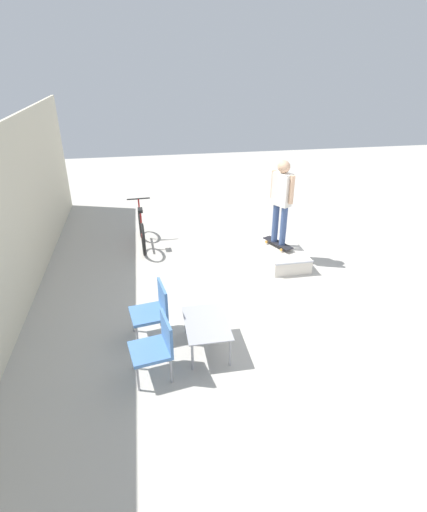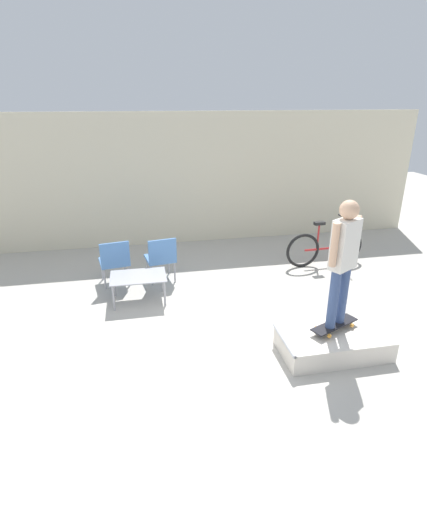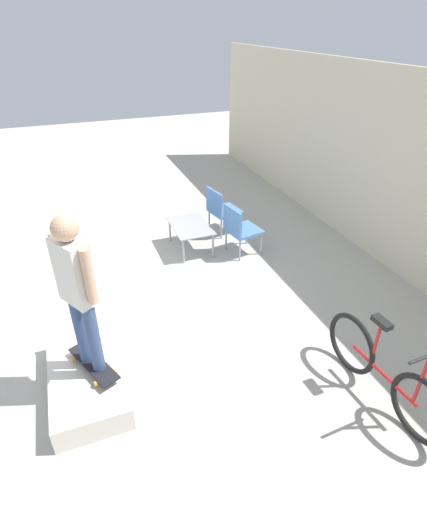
{
  "view_description": "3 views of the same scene",
  "coord_description": "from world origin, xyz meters",
  "px_view_note": "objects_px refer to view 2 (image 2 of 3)",
  "views": [
    {
      "loc": [
        -5.58,
        2.26,
        3.95
      ],
      "look_at": [
        0.45,
        1.2,
        0.83
      ],
      "focal_mm": 28.0,
      "sensor_mm": 36.0,
      "label": 1
    },
    {
      "loc": [
        -0.85,
        -4.72,
        3.28
      ],
      "look_at": [
        0.33,
        1.3,
        0.83
      ],
      "focal_mm": 28.0,
      "sensor_mm": 36.0,
      "label": 2
    },
    {
      "loc": [
        5.02,
        -0.29,
        3.57
      ],
      "look_at": [
        0.76,
        1.33,
        0.84
      ],
      "focal_mm": 28.0,
      "sensor_mm": 36.0,
      "label": 3
    }
  ],
  "objects_px": {
    "person_skater": "(344,255)",
    "coffee_table": "(138,279)",
    "skate_ramp_box": "(333,343)",
    "skateboard_on_ramp": "(334,325)",
    "bicycle": "(325,248)",
    "patio_chair_left": "(115,260)",
    "patio_chair_right": "(161,256)"
  },
  "relations": [
    {
      "from": "person_skater",
      "to": "patio_chair_left",
      "type": "xyz_separation_m",
      "value": [
        -3.02,
        2.68,
        -0.91
      ]
    },
    {
      "from": "coffee_table",
      "to": "patio_chair_right",
      "type": "xyz_separation_m",
      "value": [
        0.44,
        0.74,
        0.08
      ]
    },
    {
      "from": "person_skater",
      "to": "coffee_table",
      "type": "xyz_separation_m",
      "value": [
        -2.61,
        1.94,
        -1.0
      ]
    },
    {
      "from": "skateboard_on_ramp",
      "to": "bicycle",
      "type": "height_order",
      "value": "bicycle"
    },
    {
      "from": "skate_ramp_box",
      "to": "patio_chair_left",
      "type": "distance_m",
      "value": 4.09
    },
    {
      "from": "patio_chair_left",
      "to": "coffee_table",
      "type": "bearing_deg",
      "value": 108.8
    },
    {
      "from": "skate_ramp_box",
      "to": "skateboard_on_ramp",
      "type": "distance_m",
      "value": 0.25
    },
    {
      "from": "skateboard_on_ramp",
      "to": "bicycle",
      "type": "distance_m",
      "value": 3.07
    },
    {
      "from": "bicycle",
      "to": "patio_chair_left",
      "type": "bearing_deg",
      "value": 178.92
    },
    {
      "from": "coffee_table",
      "to": "patio_chair_right",
      "type": "relative_size",
      "value": 1.06
    },
    {
      "from": "coffee_table",
      "to": "bicycle",
      "type": "height_order",
      "value": "bicycle"
    },
    {
      "from": "bicycle",
      "to": "skate_ramp_box",
      "type": "bearing_deg",
      "value": -116.24
    },
    {
      "from": "patio_chair_left",
      "to": "bicycle",
      "type": "distance_m",
      "value": 4.24
    },
    {
      "from": "skateboard_on_ramp",
      "to": "patio_chair_left",
      "type": "xyz_separation_m",
      "value": [
        -3.02,
        2.68,
        0.12
      ]
    },
    {
      "from": "bicycle",
      "to": "person_skater",
      "type": "bearing_deg",
      "value": -116.19
    },
    {
      "from": "coffee_table",
      "to": "bicycle",
      "type": "relative_size",
      "value": 0.55
    },
    {
      "from": "skateboard_on_ramp",
      "to": "skate_ramp_box",
      "type": "bearing_deg",
      "value": -138.37
    },
    {
      "from": "skate_ramp_box",
      "to": "bicycle",
      "type": "distance_m",
      "value": 3.19
    },
    {
      "from": "person_skater",
      "to": "coffee_table",
      "type": "bearing_deg",
      "value": 113.66
    },
    {
      "from": "skateboard_on_ramp",
      "to": "bicycle",
      "type": "bearing_deg",
      "value": 43.25
    },
    {
      "from": "skate_ramp_box",
      "to": "person_skater",
      "type": "bearing_deg",
      "value": 65.13
    },
    {
      "from": "skateboard_on_ramp",
      "to": "patio_chair_right",
      "type": "distance_m",
      "value": 3.45
    },
    {
      "from": "patio_chair_right",
      "to": "coffee_table",
      "type": "bearing_deg",
      "value": 49.92
    },
    {
      "from": "patio_chair_left",
      "to": "bicycle",
      "type": "bearing_deg",
      "value": 171.67
    },
    {
      "from": "person_skater",
      "to": "coffee_table",
      "type": "height_order",
      "value": "person_skater"
    },
    {
      "from": "skateboard_on_ramp",
      "to": "person_skater",
      "type": "bearing_deg",
      "value": -113.5
    },
    {
      "from": "patio_chair_left",
      "to": "patio_chair_right",
      "type": "distance_m",
      "value": 0.85
    },
    {
      "from": "patio_chair_left",
      "to": "bicycle",
      "type": "xyz_separation_m",
      "value": [
        4.23,
        0.14,
        -0.12
      ]
    },
    {
      "from": "skate_ramp_box",
      "to": "coffee_table",
      "type": "height_order",
      "value": "coffee_table"
    },
    {
      "from": "skateboard_on_ramp",
      "to": "patio_chair_right",
      "type": "xyz_separation_m",
      "value": [
        -2.17,
        2.68,
        0.12
      ]
    },
    {
      "from": "skateboard_on_ramp",
      "to": "patio_chair_left",
      "type": "relative_size",
      "value": 0.87
    },
    {
      "from": "skateboard_on_ramp",
      "to": "patio_chair_left",
      "type": "distance_m",
      "value": 4.04
    }
  ]
}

